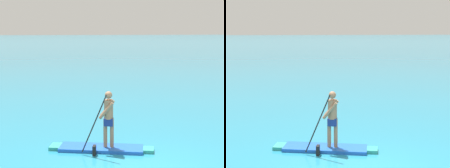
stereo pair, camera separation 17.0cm
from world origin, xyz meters
The scene contains 1 object.
paddleboarder_mid_center centered at (-0.54, 2.00, 0.37)m, with size 3.03×1.31×1.77m.
Camera 2 is at (-1.70, -7.38, 3.45)m, focal length 54.66 mm.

